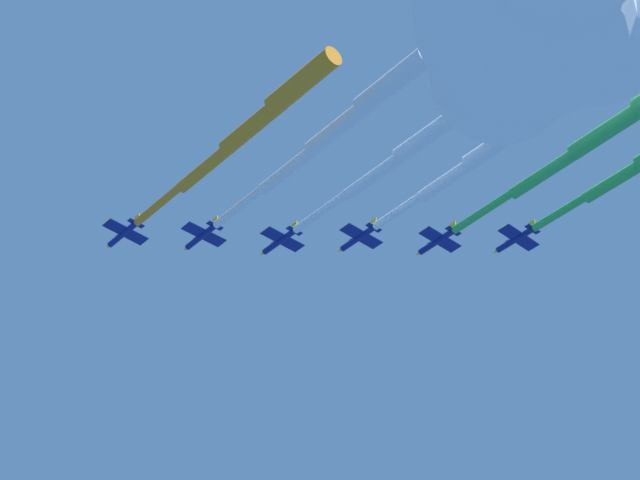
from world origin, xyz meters
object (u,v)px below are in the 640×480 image
jet_starboard_inner (431,133)px  jet_port_mid (495,144)px  jet_lead (254,124)px  jet_port_inner (341,125)px  jet_starboard_mid (611,127)px

jet_starboard_inner → jet_port_mid: 11.62m
jet_starboard_inner → jet_lead: bearing=73.7°
jet_port_inner → jet_port_mid: 26.12m
jet_lead → jet_starboard_mid: bearing=-107.8°
jet_port_inner → jet_starboard_inner: jet_port_inner is taller
jet_starboard_inner → jet_starboard_mid: jet_starboard_inner is taller
jet_lead → jet_port_mid: size_ratio=1.13×
jet_port_mid → jet_starboard_mid: size_ratio=0.85×
jet_port_inner → jet_starboard_inner: (-3.72, -14.31, -1.11)m
jet_starboard_inner → jet_starboard_mid: 29.41m
jet_lead → jet_starboard_mid: jet_lead is taller
jet_lead → jet_port_mid: (-7.87, -39.48, -0.90)m
jet_port_inner → jet_port_mid: bearing=-97.5°
jet_starboard_inner → jet_port_mid: (0.30, -11.59, 0.76)m
jet_starboard_mid → jet_port_inner: bearing=72.4°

